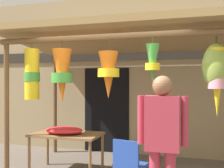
{
  "coord_description": "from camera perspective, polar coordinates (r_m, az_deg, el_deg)",
  "views": [
    {
      "loc": [
        1.35,
        -4.02,
        1.67
      ],
      "look_at": [
        -0.29,
        1.35,
        1.63
      ],
      "focal_mm": 44.97,
      "sensor_mm": 36.0,
      "label": 1
    }
  ],
  "objects": [
    {
      "name": "display_table",
      "position": [
        5.33,
        -9.17,
        -10.66
      ],
      "size": [
        1.27,
        0.75,
        0.72
      ],
      "color": "brown",
      "rests_on": "ground_plane"
    },
    {
      "name": "market_stall_canopy",
      "position": [
        5.08,
        2.29,
        7.07
      ],
      "size": [
        4.35,
        2.27,
        2.67
      ],
      "color": "brown",
      "rests_on": "ground_plane"
    },
    {
      "name": "customer_foreground",
      "position": [
        3.4,
        10.22,
        -10.28
      ],
      "size": [
        0.59,
        0.24,
        1.74
      ],
      "color": "#B23347",
      "rests_on": "ground_plane"
    },
    {
      "name": "shop_facade",
      "position": [
        6.63,
        5.17,
        1.98
      ],
      "size": [
        12.23,
        0.29,
        3.7
      ],
      "color": "#9E8966",
      "rests_on": "ground_plane"
    },
    {
      "name": "folding_chair",
      "position": [
        4.22,
        3.47,
        -15.61
      ],
      "size": [
        0.48,
        0.48,
        0.84
      ],
      "color": "#2347A8",
      "rests_on": "ground_plane"
    },
    {
      "name": "flower_heap_on_table",
      "position": [
        5.27,
        -9.59,
        -9.26
      ],
      "size": [
        0.71,
        0.49,
        0.13
      ],
      "color": "red",
      "rests_on": "display_table"
    }
  ]
}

